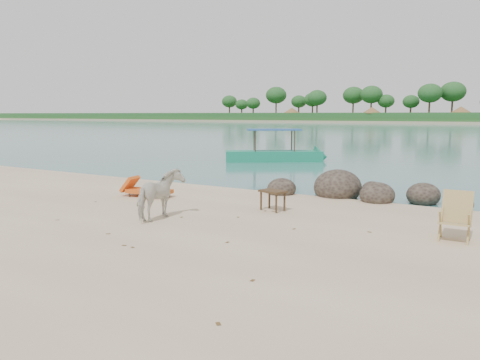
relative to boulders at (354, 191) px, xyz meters
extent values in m
ellipsoid|color=black|center=(-2.24, -0.70, -0.05)|extent=(0.95, 1.05, 0.71)
ellipsoid|color=black|center=(-0.54, 0.00, 0.06)|extent=(1.54, 1.69, 1.15)
ellipsoid|color=black|center=(0.86, -0.40, -0.03)|extent=(1.05, 1.16, 0.79)
ellipsoid|color=black|center=(2.06, 0.40, -0.04)|extent=(1.01, 1.11, 0.76)
ellipsoid|color=black|center=(3.16, -0.30, -0.08)|extent=(0.74, 0.81, 0.55)
ellipsoid|color=black|center=(-1.34, 1.00, -0.08)|extent=(0.75, 0.83, 0.57)
ellipsoid|color=black|center=(0.26, 1.20, -0.09)|extent=(0.67, 0.74, 0.50)
imported|color=silver|center=(-3.17, -5.75, 0.41)|extent=(0.87, 1.56, 1.25)
plane|color=brown|center=(-3.19, -7.48, -0.21)|extent=(0.14, 0.14, 0.00)
plane|color=brown|center=(-2.85, -5.31, -0.21)|extent=(0.11, 0.11, 0.00)
plane|color=brown|center=(-0.55, -6.69, -0.21)|extent=(0.10, 0.10, 0.00)
plane|color=brown|center=(1.74, -4.32, -0.21)|extent=(0.11, 0.11, 0.00)
plane|color=brown|center=(1.41, -9.96, -0.21)|extent=(0.14, 0.14, 0.00)
plane|color=brown|center=(-1.60, -4.54, -0.21)|extent=(0.12, 0.12, 0.00)
plane|color=brown|center=(-6.43, -4.96, -0.21)|extent=(0.10, 0.10, 0.00)
plane|color=brown|center=(-1.37, -3.49, -0.21)|extent=(0.12, 0.12, 0.00)
plane|color=brown|center=(-1.97, -7.99, -0.21)|extent=(0.13, 0.13, 0.00)
plane|color=brown|center=(0.16, -4.94, -0.21)|extent=(0.12, 0.12, 0.00)
plane|color=brown|center=(-5.33, -7.17, -0.21)|extent=(0.14, 0.14, 0.00)
plane|color=brown|center=(-2.22, -7.98, -0.21)|extent=(0.13, 0.13, 0.00)
plane|color=brown|center=(1.01, -8.38, -0.21)|extent=(0.10, 0.10, 0.00)
plane|color=brown|center=(-1.16, -3.41, -0.21)|extent=(0.11, 0.11, 0.00)
camera|label=1|loc=(4.55, -14.63, 2.46)|focal=35.00mm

